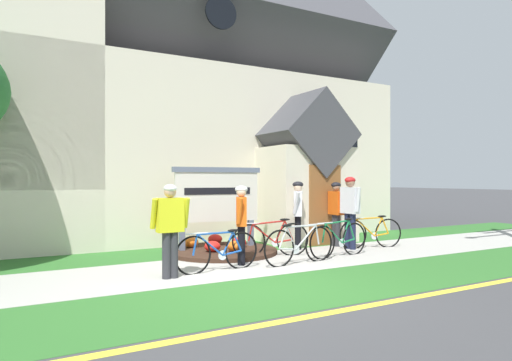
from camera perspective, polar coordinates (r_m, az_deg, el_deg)
ground at (r=10.90m, az=-10.03°, el=-8.94°), size 140.00×140.00×0.00m
sidewalk_slab at (r=9.57m, az=2.98°, el=-10.18°), size 32.00×2.37×0.01m
grass_verge at (r=7.81m, az=11.91°, el=-12.56°), size 32.00×2.09×0.01m
church_lawn at (r=11.37m, az=-2.65°, el=-8.55°), size 24.00×1.79×0.01m
curb_paint_stripe at (r=6.98m, az=18.57°, el=-14.11°), size 28.00×0.16×0.01m
church_building at (r=15.53m, az=-12.24°, el=11.32°), size 13.05×9.79×13.16m
church_sign at (r=10.63m, az=-4.93°, el=-2.07°), size 2.19×0.24×2.01m
flower_bed at (r=10.53m, az=-4.40°, el=-8.80°), size 2.54×2.54×0.34m
bicycle_black at (r=8.48m, az=-4.83°, el=-9.00°), size 1.74×0.18×0.79m
bicycle_red at (r=10.07m, az=1.95°, el=-7.46°), size 1.72×0.52×0.86m
bicycle_silver at (r=9.21m, az=5.56°, el=-8.17°), size 1.80×0.23×0.85m
bicycle_blue at (r=11.62m, az=14.47°, el=-6.47°), size 1.69×0.42×0.83m
bicycle_orange at (r=10.17m, az=10.54°, el=-7.39°), size 1.74×0.23×0.86m
cyclist_in_green_jersey at (r=11.24m, az=11.91°, el=-3.22°), size 0.30×0.74×1.78m
cyclist_in_orange_jersey at (r=11.02m, az=5.37°, el=-3.72°), size 0.48×0.65×1.67m
cyclist_in_white_jersey at (r=9.02m, az=-1.89°, el=-4.94°), size 0.39×0.67×1.59m
cyclist_in_red_jersey at (r=7.90m, az=-10.90°, el=-5.44°), size 0.65×0.30×1.64m
cyclist_in_blue_jersey at (r=11.67m, az=10.17°, el=-3.58°), size 0.28×0.74×1.65m
roadside_conifer at (r=19.51m, az=8.99°, el=11.99°), size 4.21×4.21×8.91m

